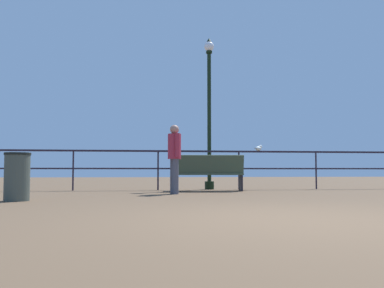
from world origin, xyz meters
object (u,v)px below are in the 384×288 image
Objects in this scene: bench_near_left at (208,171)px; lamppost_center at (209,107)px; person_by_bench at (174,154)px; seagull_on_rail at (259,148)px; trash_bin at (17,177)px.

lamppost_center reaches higher than bench_near_left.
person_by_bench reaches higher than seagull_on_rail.
person_by_bench reaches higher than trash_bin.
person_by_bench is (-0.95, -1.20, 0.38)m from bench_near_left.
bench_near_left is 6.05× the size of seagull_on_rail.
bench_near_left is at bearing -151.96° from seagull_on_rail.
bench_near_left is at bearing 51.44° from person_by_bench.
trash_bin is (-2.88, -1.85, -0.47)m from person_by_bench.
seagull_on_rail is 0.36× the size of trash_bin.
lamppost_center is at bearing 62.81° from person_by_bench.
lamppost_center is 2.78× the size of person_by_bench.
seagull_on_rail reaches higher than trash_bin.
bench_near_left is at bearing 38.49° from trash_bin.
person_by_bench is at bearing 32.74° from trash_bin.
trash_bin is at bearing -134.37° from lamppost_center.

